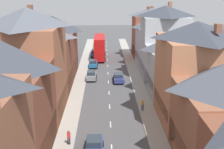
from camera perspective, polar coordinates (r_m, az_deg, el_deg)
pavement_left at (r=52.11m, az=-6.21°, el=-2.62°), size 2.20×104.00×0.14m
pavement_right at (r=52.25m, az=5.02°, el=-2.53°), size 2.20×104.00×0.14m
centre_line_dashes at (r=50.05m, az=-0.55°, el=-3.37°), size 0.14×97.80×0.01m
terrace_row_left at (r=33.39m, az=-17.87°, el=-2.82°), size 8.00×65.71×14.14m
terrace_row_right at (r=42.62m, az=13.42°, el=0.52°), size 8.00×78.46×13.86m
double_decker_bus_lead at (r=73.87m, az=-2.28°, el=5.07°), size 2.74×10.80×5.30m
car_near_silver at (r=56.94m, az=-3.80°, el=-0.17°), size 1.90×4.00×1.68m
car_parked_left_a at (r=76.47m, az=-3.21°, el=3.92°), size 1.90×4.24×1.68m
car_parked_right_a at (r=55.70m, az=1.20°, el=-0.53°), size 1.90×4.43×1.59m
car_mid_black at (r=66.17m, az=-3.48°, el=2.03°), size 1.90×4.18×1.57m
car_parked_left_b at (r=32.55m, az=-3.27°, el=-12.74°), size 1.90×3.83×1.64m
pedestrian_mid_left at (r=33.95m, az=-7.92°, el=-11.21°), size 0.36×0.22×1.61m
pedestrian_mid_right at (r=42.60m, az=5.63°, el=-5.43°), size 0.36×0.22×1.61m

